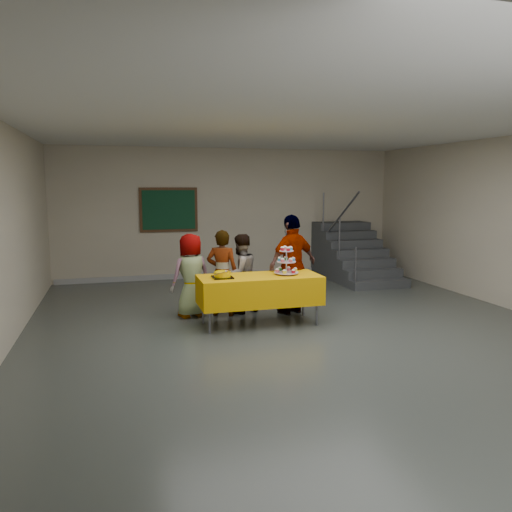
% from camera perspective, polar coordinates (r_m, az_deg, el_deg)
% --- Properties ---
extents(room_shell, '(10.00, 10.04, 3.02)m').
position_cam_1_polar(room_shell, '(6.96, 6.19, 7.86)').
color(room_shell, '#4C514C').
rests_on(room_shell, ground).
extents(bake_table, '(1.88, 0.78, 0.77)m').
position_cam_1_polar(bake_table, '(7.73, 0.40, -3.83)').
color(bake_table, '#595960').
rests_on(bake_table, ground).
extents(cupcake_stand, '(0.38, 0.38, 0.44)m').
position_cam_1_polar(cupcake_stand, '(7.79, 3.49, -0.83)').
color(cupcake_stand, silver).
rests_on(cupcake_stand, bake_table).
extents(bear_cake, '(0.32, 0.36, 0.12)m').
position_cam_1_polar(bear_cake, '(7.52, -3.87, -2.07)').
color(bear_cake, black).
rests_on(bear_cake, bake_table).
extents(schoolchild_a, '(0.78, 0.63, 1.38)m').
position_cam_1_polar(schoolchild_a, '(8.25, -7.44, -2.20)').
color(schoolchild_a, slate).
rests_on(schoolchild_a, ground).
extents(schoolchild_b, '(0.62, 0.52, 1.43)m').
position_cam_1_polar(schoolchild_b, '(8.25, -3.88, -1.95)').
color(schoolchild_b, slate).
rests_on(schoolchild_b, ground).
extents(schoolchild_c, '(0.81, 0.73, 1.34)m').
position_cam_1_polar(schoolchild_c, '(8.42, -1.78, -2.04)').
color(schoolchild_c, '#5C5C65').
rests_on(schoolchild_c, ground).
extents(schoolchild_d, '(1.06, 0.76, 1.67)m').
position_cam_1_polar(schoolchild_d, '(8.38, 4.21, -0.97)').
color(schoolchild_d, slate).
rests_on(schoolchild_d, ground).
extents(staircase, '(1.30, 2.40, 2.04)m').
position_cam_1_polar(staircase, '(11.94, 10.77, -0.05)').
color(staircase, '#424447').
rests_on(staircase, ground).
extents(noticeboard, '(1.30, 0.05, 1.00)m').
position_cam_1_polar(noticeboard, '(11.48, -9.94, 5.22)').
color(noticeboard, '#472B16').
rests_on(noticeboard, ground).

